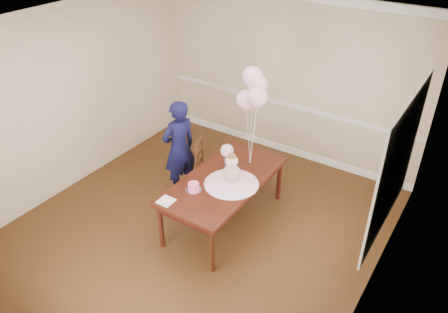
% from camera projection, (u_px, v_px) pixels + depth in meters
% --- Properties ---
extents(floor, '(4.50, 5.00, 0.00)m').
position_uv_depth(floor, '(197.00, 228.00, 5.96)').
color(floor, '#311B0C').
rests_on(floor, ground).
extents(ceiling, '(4.50, 5.00, 0.02)m').
position_uv_depth(ceiling, '(189.00, 30.00, 4.54)').
color(ceiling, silver).
rests_on(ceiling, wall_back).
extents(wall_back, '(4.50, 0.02, 2.70)m').
position_uv_depth(wall_back, '(286.00, 78.00, 7.02)').
color(wall_back, '#BDAB8B').
rests_on(wall_back, floor).
extents(wall_front, '(4.50, 0.02, 2.70)m').
position_uv_depth(wall_front, '(6.00, 273.00, 3.47)').
color(wall_front, '#BDAB8B').
rests_on(wall_front, floor).
extents(wall_left, '(0.02, 5.00, 2.70)m').
position_uv_depth(wall_left, '(69.00, 100.00, 6.30)').
color(wall_left, '#BDAB8B').
rests_on(wall_left, floor).
extents(wall_right, '(0.02, 5.00, 2.70)m').
position_uv_depth(wall_right, '(381.00, 207.00, 4.20)').
color(wall_right, '#BDAB8B').
rests_on(wall_right, floor).
extents(chair_rail_trim, '(4.50, 0.02, 0.07)m').
position_uv_depth(chair_rail_trim, '(284.00, 104.00, 7.25)').
color(chair_rail_trim, silver).
rests_on(chair_rail_trim, wall_back).
extents(baseboard_trim, '(4.50, 0.02, 0.12)m').
position_uv_depth(baseboard_trim, '(281.00, 147.00, 7.70)').
color(baseboard_trim, white).
rests_on(baseboard_trim, floor).
extents(window_frame, '(0.02, 1.66, 1.56)m').
position_uv_depth(window_frame, '(397.00, 165.00, 4.46)').
color(window_frame, silver).
rests_on(window_frame, wall_right).
extents(window_blinds, '(0.01, 1.50, 1.40)m').
position_uv_depth(window_blinds, '(395.00, 165.00, 4.46)').
color(window_blinds, white).
rests_on(window_blinds, wall_right).
extents(dining_table_top, '(0.95, 1.88, 0.05)m').
position_uv_depth(dining_table_top, '(224.00, 180.00, 5.75)').
color(dining_table_top, black).
rests_on(dining_table_top, table_leg_fl).
extents(table_apron, '(0.85, 1.79, 0.09)m').
position_uv_depth(table_apron, '(224.00, 184.00, 5.79)').
color(table_apron, black).
rests_on(table_apron, table_leg_fl).
extents(table_leg_fl, '(0.07, 0.07, 0.66)m').
position_uv_depth(table_leg_fl, '(161.00, 226.00, 5.50)').
color(table_leg_fl, black).
rests_on(table_leg_fl, floor).
extents(table_leg_fr, '(0.07, 0.07, 0.66)m').
position_uv_depth(table_leg_fr, '(212.00, 250.00, 5.14)').
color(table_leg_fr, black).
rests_on(table_leg_fr, floor).
extents(table_leg_bl, '(0.07, 0.07, 0.66)m').
position_uv_depth(table_leg_bl, '(233.00, 164.00, 6.73)').
color(table_leg_bl, black).
rests_on(table_leg_bl, floor).
extents(table_leg_br, '(0.07, 0.07, 0.66)m').
position_uv_depth(table_leg_br, '(279.00, 180.00, 6.37)').
color(table_leg_br, black).
rests_on(table_leg_br, floor).
extents(baby_skirt, '(0.72, 0.72, 0.09)m').
position_uv_depth(baby_skirt, '(231.00, 181.00, 5.61)').
color(baby_skirt, '#FFBBE3').
rests_on(baby_skirt, dining_table_top).
extents(baby_torso, '(0.23, 0.23, 0.23)m').
position_uv_depth(baby_torso, '(232.00, 173.00, 5.55)').
color(baby_torso, pink).
rests_on(baby_torso, baby_skirt).
extents(baby_head, '(0.16, 0.16, 0.16)m').
position_uv_depth(baby_head, '(232.00, 161.00, 5.46)').
color(baby_head, '#FED4AF').
rests_on(baby_head, baby_torso).
extents(baby_hair, '(0.11, 0.11, 0.11)m').
position_uv_depth(baby_hair, '(232.00, 157.00, 5.43)').
color(baby_hair, brown).
rests_on(baby_hair, baby_head).
extents(cake_platter, '(0.21, 0.21, 0.01)m').
position_uv_depth(cake_platter, '(194.00, 190.00, 5.52)').
color(cake_platter, silver).
rests_on(cake_platter, dining_table_top).
extents(birthday_cake, '(0.14, 0.14, 0.09)m').
position_uv_depth(birthday_cake, '(194.00, 186.00, 5.49)').
color(birthday_cake, '#FF50A1').
rests_on(birthday_cake, cake_platter).
extents(cake_flower_a, '(0.03, 0.03, 0.03)m').
position_uv_depth(cake_flower_a, '(193.00, 182.00, 5.46)').
color(cake_flower_a, white).
rests_on(cake_flower_a, birthday_cake).
extents(cake_flower_b, '(0.03, 0.03, 0.03)m').
position_uv_depth(cake_flower_b, '(196.00, 182.00, 5.46)').
color(cake_flower_b, white).
rests_on(cake_flower_b, birthday_cake).
extents(rose_vase_near, '(0.09, 0.09, 0.15)m').
position_uv_depth(rose_vase_near, '(227.00, 161.00, 5.96)').
color(rose_vase_near, white).
rests_on(rose_vase_near, dining_table_top).
extents(roses_near, '(0.18, 0.18, 0.18)m').
position_uv_depth(roses_near, '(227.00, 151.00, 5.87)').
color(roses_near, beige).
rests_on(roses_near, rose_vase_near).
extents(napkin, '(0.19, 0.19, 0.01)m').
position_uv_depth(napkin, '(166.00, 201.00, 5.32)').
color(napkin, white).
rests_on(napkin, dining_table_top).
extents(balloon_weight, '(0.04, 0.04, 0.02)m').
position_uv_depth(balloon_weight, '(250.00, 162.00, 6.06)').
color(balloon_weight, silver).
rests_on(balloon_weight, dining_table_top).
extents(balloon_a, '(0.26, 0.26, 0.26)m').
position_uv_depth(balloon_a, '(246.00, 100.00, 5.61)').
color(balloon_a, '#EEA9C5').
rests_on(balloon_a, balloon_ribbon_a).
extents(balloon_b, '(0.26, 0.26, 0.26)m').
position_uv_depth(balloon_b, '(257.00, 97.00, 5.44)').
color(balloon_b, '#F2ABBB').
rests_on(balloon_b, balloon_ribbon_b).
extents(balloon_c, '(0.26, 0.26, 0.26)m').
position_uv_depth(balloon_c, '(258.00, 85.00, 5.53)').
color(balloon_c, '#E3A1AE').
rests_on(balloon_c, balloon_ribbon_c).
extents(balloon_d, '(0.26, 0.26, 0.26)m').
position_uv_depth(balloon_d, '(253.00, 76.00, 5.53)').
color(balloon_d, '#FEB4D5').
rests_on(balloon_d, balloon_ribbon_d).
extents(balloon_ribbon_a, '(0.09, 0.00, 0.78)m').
position_uv_depth(balloon_ribbon_a, '(248.00, 137.00, 5.87)').
color(balloon_ribbon_a, white).
rests_on(balloon_ribbon_a, balloon_weight).
extents(balloon_ribbon_b, '(0.10, 0.05, 0.88)m').
position_uv_depth(balloon_ribbon_b, '(253.00, 136.00, 5.79)').
color(balloon_ribbon_b, white).
rests_on(balloon_ribbon_b, balloon_weight).
extents(balloon_ribbon_c, '(0.02, 0.09, 0.97)m').
position_uv_depth(balloon_ribbon_c, '(254.00, 130.00, 5.83)').
color(balloon_ribbon_c, white).
rests_on(balloon_ribbon_c, balloon_weight).
extents(balloon_ribbon_d, '(0.08, 0.10, 1.06)m').
position_uv_depth(balloon_ribbon_d, '(251.00, 126.00, 5.83)').
color(balloon_ribbon_d, silver).
rests_on(balloon_ribbon_d, balloon_weight).
extents(dining_chair_seat, '(0.53, 0.53, 0.05)m').
position_uv_depth(dining_chair_seat, '(212.00, 171.00, 6.40)').
color(dining_chair_seat, '#361A0E').
rests_on(dining_chair_seat, chair_leg_fl).
extents(chair_leg_fl, '(0.05, 0.05, 0.40)m').
position_uv_depth(chair_leg_fl, '(198.00, 188.00, 6.41)').
color(chair_leg_fl, '#36130E').
rests_on(chair_leg_fl, floor).
extents(chair_leg_fr, '(0.05, 0.05, 0.40)m').
position_uv_depth(chair_leg_fr, '(221.00, 191.00, 6.35)').
color(chair_leg_fr, '#391A0F').
rests_on(chair_leg_fr, floor).
extents(chair_leg_bl, '(0.05, 0.05, 0.40)m').
position_uv_depth(chair_leg_bl, '(204.00, 176.00, 6.69)').
color(chair_leg_bl, '#381C0F').
rests_on(chair_leg_bl, floor).
extents(chair_leg_br, '(0.05, 0.05, 0.40)m').
position_uv_depth(chair_leg_br, '(225.00, 178.00, 6.63)').
color(chair_leg_br, '#381B0F').
rests_on(chair_leg_br, floor).
extents(chair_back_post_l, '(0.05, 0.05, 0.52)m').
position_uv_depth(chair_back_post_l, '(196.00, 160.00, 6.16)').
color(chair_back_post_l, '#361B0E').
rests_on(chair_back_post_l, dining_chair_seat).
extents(chair_back_post_r, '(0.05, 0.05, 0.52)m').
position_uv_depth(chair_back_post_r, '(202.00, 148.00, 6.43)').
color(chair_back_post_r, '#34190E').
rests_on(chair_back_post_r, dining_chair_seat).
extents(chair_slat_low, '(0.16, 0.36, 0.05)m').
position_uv_depth(chair_slat_low, '(199.00, 161.00, 6.35)').
color(chair_slat_low, '#341E0E').
rests_on(chair_slat_low, dining_chair_seat).
extents(chair_slat_mid, '(0.16, 0.36, 0.05)m').
position_uv_depth(chair_slat_mid, '(199.00, 152.00, 6.28)').
color(chair_slat_mid, '#391C0F').
rests_on(chair_slat_mid, dining_chair_seat).
extents(chair_slat_top, '(0.16, 0.36, 0.05)m').
position_uv_depth(chair_slat_top, '(199.00, 143.00, 6.20)').
color(chair_slat_top, '#361B0E').
rests_on(chair_slat_top, dining_chair_seat).
extents(woman, '(0.51, 0.63, 1.49)m').
position_uv_depth(woman, '(179.00, 148.00, 6.33)').
color(woman, black).
rests_on(woman, floor).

